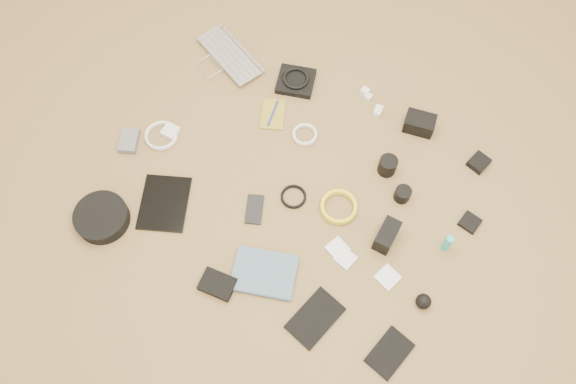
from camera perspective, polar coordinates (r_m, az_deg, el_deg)
The scene contains 33 objects.
laptop at distance 2.49m, azimuth -6.83°, elevation 13.07°, with size 0.33×0.23×0.03m, color silver.
headphone_pouch at distance 2.41m, azimuth 0.80°, elevation 11.19°, with size 0.15×0.14×0.03m, color black.
headphones at distance 2.39m, azimuth 0.80°, elevation 11.48°, with size 0.11×0.11×0.01m, color black.
charger_a at distance 2.40m, azimuth 7.81°, elevation 10.05°, with size 0.03×0.03×0.03m, color silver.
charger_b at distance 2.39m, azimuth 8.17°, elevation 9.52°, with size 0.03×0.03×0.02m, color silver.
charger_c at distance 2.35m, azimuth 9.04°, elevation 7.97°, with size 0.03×0.03×0.03m, color silver.
charger_d at distance 2.35m, azimuth 9.18°, elevation 8.24°, with size 0.03×0.03×0.03m, color silver.
dslr_camera at distance 2.33m, azimuth 13.21°, elevation 6.80°, with size 0.12×0.08×0.07m, color black.
lens_pouch at distance 2.32m, azimuth 18.81°, elevation 2.85°, with size 0.07×0.08×0.03m, color black.
notebook_olive at distance 2.33m, azimuth -1.54°, elevation 7.91°, with size 0.09×0.15×0.01m, color olive.
pen_blue at distance 2.32m, azimuth -1.54°, elevation 8.01°, with size 0.01×0.01×0.13m, color #1327A0.
cable_white_a at distance 2.27m, azimuth 1.71°, elevation 5.77°, with size 0.10×0.10×0.01m, color white.
lens_a at distance 2.20m, azimuth 10.08°, elevation 2.66°, with size 0.07×0.07×0.08m, color black.
lens_b at distance 2.16m, azimuth 11.56°, elevation -0.21°, with size 0.06×0.06×0.06m, color black.
card_reader at distance 2.20m, azimuth 17.99°, elevation -2.95°, with size 0.07×0.07×0.02m, color black.
power_brick at distance 2.32m, azimuth -11.84°, elevation 6.03°, with size 0.06×0.06×0.03m, color silver.
cable_white_b at distance 2.32m, azimuth -12.73°, elevation 5.54°, with size 0.13×0.13×0.01m, color white.
cable_black at distance 2.14m, azimuth 0.56°, elevation -0.52°, with size 0.10×0.10×0.01m, color black.
cable_yellow at distance 2.13m, azimuth 5.16°, elevation -1.59°, with size 0.14×0.14×0.02m, color yellow.
flash at distance 2.07m, azimuth 9.99°, elevation -4.38°, with size 0.06×0.11×0.09m, color black.
lens_cleaner at distance 2.10m, azimuth 15.87°, elevation -5.03°, with size 0.03×0.03×0.09m, color #1BADB4.
battery_charger at distance 2.33m, azimuth -15.84°, elevation 5.02°, with size 0.07×0.10×0.03m, color #5B5C60.
tablet at distance 2.18m, azimuth -12.45°, elevation -1.11°, with size 0.18×0.23×0.01m, color black.
phone at distance 2.12m, azimuth -3.43°, elevation -1.77°, with size 0.06×0.12×0.01m, color black.
filter_case_left at distance 2.07m, azimuth 5.03°, elevation -5.73°, with size 0.07×0.07×0.01m, color silver.
filter_case_mid at distance 2.06m, azimuth 5.86°, elevation -6.73°, with size 0.07×0.07×0.01m, color silver.
filter_case_right at distance 2.06m, azimuth 10.09°, elevation -8.53°, with size 0.07×0.07×0.01m, color silver.
air_blower at distance 2.04m, azimuth 13.59°, elevation -10.75°, with size 0.05×0.05×0.05m, color black.
headphone_case at distance 2.19m, azimuth -18.40°, elevation -2.47°, with size 0.20×0.20×0.05m, color black.
drive_case at distance 2.02m, azimuth -7.17°, elevation -9.28°, with size 0.12×0.09×0.03m, color black.
paperback at distance 2.00m, azimuth -2.94°, elevation -10.48°, with size 0.17×0.22×0.02m, color #456176.
notebook_black_a at distance 1.99m, azimuth 2.77°, elevation -12.66°, with size 0.12×0.19×0.01m, color black.
notebook_black_b at distance 2.00m, azimuth 10.28°, elevation -15.78°, with size 0.10×0.16×0.01m, color black.
Camera 1 is at (0.44, -0.84, 1.95)m, focal length 35.00 mm.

